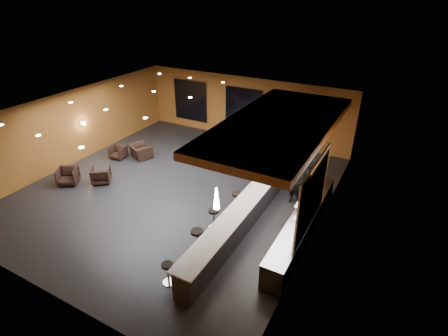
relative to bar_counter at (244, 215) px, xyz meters
The scene contains 35 objects.
floor 3.82m from the bar_counter, 164.68° to the left, with size 12.00×13.00×0.10m, color black.
ceiling 4.86m from the bar_counter, 164.68° to the left, with size 12.00×13.00×0.10m, color black.
wall_back 8.48m from the bar_counter, 115.80° to the left, with size 12.00×0.10×3.50m, color #985822.
wall_front 6.76m from the bar_counter, 123.33° to the right, with size 12.00×0.10×3.50m, color #985822.
wall_left 9.83m from the bar_counter, behind, with size 0.10×13.00×3.50m, color #985822.
wall_right 2.88m from the bar_counter, 22.62° to the left, with size 0.10×13.00×3.50m, color #985822.
wood_soffit 3.51m from the bar_counter, 80.07° to the left, with size 3.60×8.00×0.28m, color #AB6432.
window_left 10.39m from the bar_counter, 133.86° to the left, with size 2.20×0.06×2.40m, color black.
window_center 8.37m from the bar_counter, 116.13° to the left, with size 2.20×0.06×2.40m, color black.
window_right 7.56m from the bar_counter, 94.99° to the left, with size 2.20×0.06×2.40m, color black.
tile_backsplash 2.75m from the bar_counter, ahead, with size 0.06×3.20×2.40m, color white.
bar_counter is the anchor object (origin of this frame).
bar_top 0.52m from the bar_counter, ahead, with size 0.78×8.10×0.05m, color beige.
prep_counter 2.06m from the bar_counter, 14.04° to the left, with size 0.70×6.00×0.86m, color black.
prep_top 2.10m from the bar_counter, 14.04° to the left, with size 0.72×6.00×0.03m, color silver.
wall_shelf_lower 2.44m from the bar_counter, ahead, with size 0.30×1.50×0.03m, color silver.
wall_shelf_upper 2.67m from the bar_counter, ahead, with size 0.30×1.50×0.03m, color silver.
column 4.77m from the bar_counter, 90.00° to the left, with size 0.60×0.60×3.50m, color brown.
wall_sconce 9.73m from the bar_counter, behind, with size 0.22×0.22×0.22m, color #FFE5B2.
pendant_0 2.72m from the bar_counter, 90.00° to the right, with size 0.20×0.20×0.70m, color white.
pendant_1 1.92m from the bar_counter, 90.00° to the left, with size 0.20×0.20×0.70m, color white.
pendant_2 3.52m from the bar_counter, 90.00° to the left, with size 0.20×0.20×0.70m, color white.
staff_a 2.65m from the bar_counter, 64.79° to the left, with size 0.61×0.40×1.68m, color black.
staff_b 3.58m from the bar_counter, 71.31° to the left, with size 0.83×0.65×1.71m, color black.
staff_c 3.46m from the bar_counter, 63.77° to the left, with size 0.90×0.59×1.85m, color black.
armchair_a 8.23m from the bar_counter, behind, with size 0.80×0.83×0.75m, color black.
armchair_b 6.99m from the bar_counter, behind, with size 0.78×0.81×0.73m, color black.
armchair_c 8.32m from the bar_counter, 165.66° to the left, with size 0.69×0.71×0.65m, color black.
armchair_d 7.61m from the bar_counter, 159.36° to the left, with size 1.06×0.93×0.69m, color black.
bar_stool_0 3.62m from the bar_counter, 102.52° to the right, with size 0.37×0.37×0.72m.
bar_stool_1 2.11m from the bar_counter, 111.14° to the right, with size 0.44×0.44×0.86m.
bar_stool_2 1.11m from the bar_counter, 146.25° to the right, with size 0.40×0.40×0.79m.
bar_stool_3 1.06m from the bar_counter, 131.66° to the left, with size 0.39×0.39×0.77m.
bar_stool_4 2.31m from the bar_counter, 109.95° to the left, with size 0.41×0.41×0.80m.
bar_stool_5 3.48m from the bar_counter, 102.65° to the left, with size 0.39×0.39×0.78m.
Camera 1 is at (7.93, -10.42, 7.87)m, focal length 28.00 mm.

